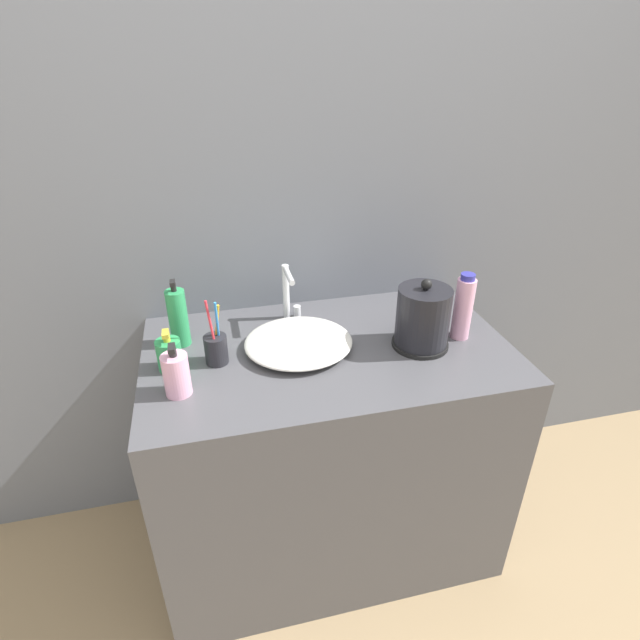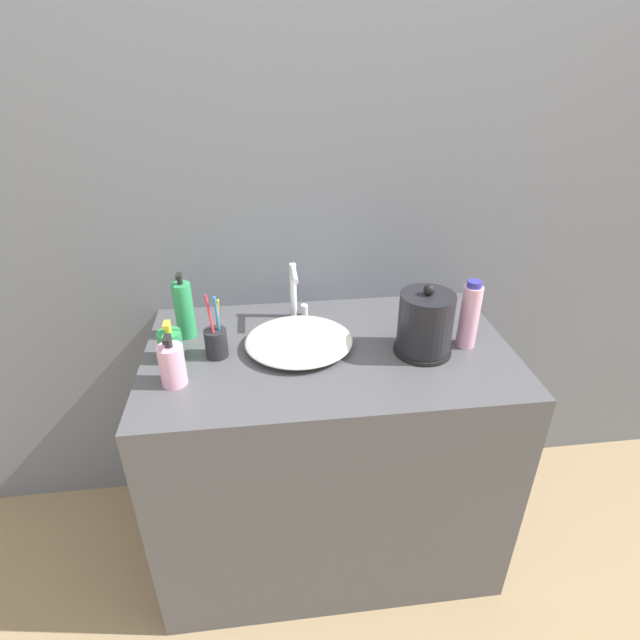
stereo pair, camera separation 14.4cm
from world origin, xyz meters
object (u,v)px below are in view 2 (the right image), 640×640
at_px(electric_kettle, 425,326).
at_px(toothbrush_cup, 216,342).
at_px(lotion_bottle, 184,310).
at_px(shampoo_bottle, 172,365).
at_px(hand_cream_bottle, 469,315).
at_px(faucet, 295,290).
at_px(mouthwash_bottle, 171,345).

bearing_deg(electric_kettle, toothbrush_cup, 175.20).
xyz_separation_m(lotion_bottle, shampoo_bottle, (-0.01, -0.25, -0.03)).
bearing_deg(lotion_bottle, electric_kettle, -14.34).
height_order(electric_kettle, shampoo_bottle, electric_kettle).
distance_m(shampoo_bottle, hand_cream_bottle, 0.85).
bearing_deg(faucet, mouthwash_bottle, -151.55).
relative_size(faucet, electric_kettle, 0.86).
bearing_deg(shampoo_bottle, hand_cream_bottle, 6.26).
height_order(electric_kettle, lotion_bottle, electric_kettle).
bearing_deg(electric_kettle, mouthwash_bottle, 176.22).
height_order(toothbrush_cup, lotion_bottle, lotion_bottle).
distance_m(toothbrush_cup, mouthwash_bottle, 0.13).
xyz_separation_m(lotion_bottle, hand_cream_bottle, (0.84, -0.16, 0.01)).
height_order(shampoo_bottle, hand_cream_bottle, hand_cream_bottle).
xyz_separation_m(faucet, mouthwash_bottle, (-0.37, -0.20, -0.06)).
relative_size(toothbrush_cup, hand_cream_bottle, 0.95).
bearing_deg(toothbrush_cup, mouthwash_bottle, -178.98).
relative_size(electric_kettle, shampoo_bottle, 1.45).
height_order(faucet, lotion_bottle, lotion_bottle).
bearing_deg(mouthwash_bottle, toothbrush_cup, 1.02).
bearing_deg(electric_kettle, lotion_bottle, 165.66).
xyz_separation_m(shampoo_bottle, hand_cream_bottle, (0.85, 0.09, 0.04)).
bearing_deg(mouthwash_bottle, faucet, 28.45).
relative_size(lotion_bottle, mouthwash_bottle, 1.69).
distance_m(toothbrush_cup, shampoo_bottle, 0.16).
height_order(faucet, toothbrush_cup, toothbrush_cup).
xyz_separation_m(faucet, electric_kettle, (0.36, -0.25, -0.02)).
distance_m(toothbrush_cup, lotion_bottle, 0.17).
bearing_deg(shampoo_bottle, toothbrush_cup, 49.43).
distance_m(faucet, toothbrush_cup, 0.32).
height_order(toothbrush_cup, mouthwash_bottle, toothbrush_cup).
bearing_deg(hand_cream_bottle, faucet, 155.00).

